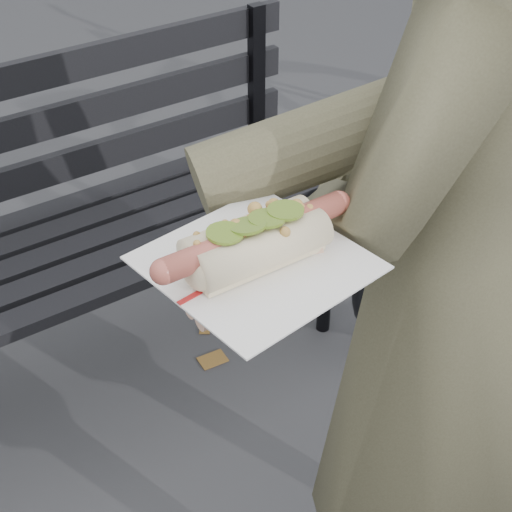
{
  "coord_description": "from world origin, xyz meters",
  "views": [
    {
      "loc": [
        -0.35,
        -0.55,
        1.61
      ],
      "look_at": [
        -0.02,
        -0.04,
        1.15
      ],
      "focal_mm": 55.0,
      "sensor_mm": 36.0,
      "label": 1
    }
  ],
  "objects": [
    {
      "name": "person",
      "position": [
        0.38,
        0.04,
        0.88
      ],
      "size": [
        0.74,
        0.62,
        1.75
      ],
      "primitive_type": "imported",
      "rotation": [
        0.0,
        0.0,
        3.5
      ],
      "color": "#46442F",
      "rests_on": "ground"
    },
    {
      "name": "held_hotdog",
      "position": [
        0.17,
        0.02,
        1.18
      ],
      "size": [
        0.63,
        0.3,
        0.2
      ],
      "color": "#46442F"
    },
    {
      "name": "park_bench",
      "position": [
        0.1,
        1.03,
        0.52
      ],
      "size": [
        1.5,
        0.44,
        0.88
      ],
      "color": "black",
      "rests_on": "ground"
    }
  ]
}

